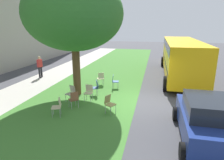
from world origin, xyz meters
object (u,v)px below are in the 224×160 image
(chair_7, at_px, (58,106))
(chair_3, at_px, (101,78))
(street_tree, at_px, (74,14))
(pedestrian_0, at_px, (40,66))
(chair_4, at_px, (114,80))
(parked_car, at_px, (205,119))
(school_bus, at_px, (181,55))
(chair_0, at_px, (74,98))
(chair_5, at_px, (109,103))
(chair_2, at_px, (71,92))
(chair_1, at_px, (89,91))
(chair_6, at_px, (95,87))

(chair_7, bearing_deg, chair_3, -6.42)
(street_tree, bearing_deg, pedestrian_0, 54.98)
(chair_4, xyz_separation_m, chair_7, (-4.68, 1.65, 0.00))
(parked_car, bearing_deg, school_bus, -0.70)
(parked_car, distance_m, school_bus, 9.52)
(chair_0, bearing_deg, chair_5, -94.86)
(chair_2, height_order, pedestrian_0, pedestrian_0)
(chair_1, distance_m, pedestrian_0, 6.62)
(school_bus, bearing_deg, chair_4, 132.40)
(street_tree, relative_size, school_bus, 0.64)
(chair_1, height_order, chair_4, same)
(street_tree, height_order, chair_1, street_tree)
(chair_7, height_order, pedestrian_0, pedestrian_0)
(parked_car, bearing_deg, chair_7, 83.84)
(chair_0, relative_size, school_bus, 0.08)
(chair_2, bearing_deg, chair_4, -32.70)
(chair_5, distance_m, pedestrian_0, 8.63)
(chair_0, bearing_deg, chair_3, -3.03)
(chair_0, relative_size, chair_5, 1.00)
(chair_4, relative_size, school_bus, 0.08)
(school_bus, xyz_separation_m, pedestrian_0, (-2.74, 10.82, -0.83))
(street_tree, xyz_separation_m, chair_2, (-1.17, -0.12, -4.08))
(parked_car, height_order, pedestrian_0, pedestrian_0)
(chair_2, relative_size, school_bus, 0.08)
(chair_6, xyz_separation_m, parked_car, (-3.77, -5.24, 0.32))
(chair_5, bearing_deg, chair_0, 85.14)
(chair_0, distance_m, chair_6, 2.17)
(chair_7, bearing_deg, street_tree, 5.28)
(chair_1, xyz_separation_m, school_bus, (6.61, -5.46, 1.24))
(chair_0, distance_m, school_bus, 9.82)
(chair_0, distance_m, chair_1, 1.26)
(chair_1, xyz_separation_m, chair_6, (0.91, -0.10, 0.00))
(chair_2, distance_m, chair_4, 3.36)
(chair_4, height_order, chair_5, same)
(chair_1, bearing_deg, chair_7, 161.84)
(chair_3, bearing_deg, chair_7, 173.58)
(school_bus, bearing_deg, chair_2, 137.66)
(chair_1, xyz_separation_m, chair_2, (-0.36, 0.89, 0.00))
(street_tree, height_order, chair_6, street_tree)
(chair_3, xyz_separation_m, parked_car, (-5.81, -5.49, 0.32))
(chair_5, bearing_deg, street_tree, 48.88)
(chair_1, bearing_deg, chair_6, -6.45)
(chair_2, bearing_deg, chair_6, -37.95)
(chair_4, bearing_deg, parked_car, -140.39)
(chair_3, relative_size, chair_4, 1.00)
(chair_3, distance_m, pedestrian_0, 5.31)
(chair_0, bearing_deg, pedestrian_0, 44.57)
(street_tree, height_order, parked_car, street_tree)
(chair_2, bearing_deg, school_bus, -42.34)
(chair_3, xyz_separation_m, chair_4, (-0.48, -1.07, 0.00))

